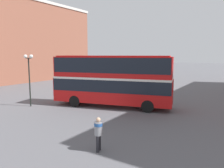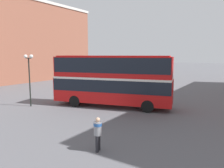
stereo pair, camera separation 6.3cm
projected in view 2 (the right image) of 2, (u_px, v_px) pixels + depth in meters
The scene contains 6 objects.
ground_plane at pixel (99, 104), 22.03m from camera, with size 240.00×240.00×0.00m, color #5B5B60.
building_row_left at pixel (13, 41), 41.07m from camera, with size 11.05×31.84×14.88m.
double_decker_bus at pixel (112, 78), 20.53m from camera, with size 11.45×5.35×4.85m.
pedestrian_foreground at pixel (98, 131), 11.11m from camera, with size 0.54×0.54×1.79m.
parked_car_kerb_near at pixel (77, 79), 38.27m from camera, with size 4.59×2.47×1.52m.
street_lamp_twin_globe at pixel (29, 68), 20.55m from camera, with size 1.19×0.35×4.95m.
Camera 2 is at (12.74, -17.44, 4.94)m, focal length 35.00 mm.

